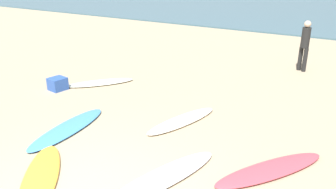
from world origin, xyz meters
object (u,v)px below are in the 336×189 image
at_px(surfboard_3, 41,178).
at_px(surfboard_4, 68,128).
at_px(surfboard_6, 164,177).
at_px(beach_cooler, 58,84).
at_px(surfboard_1, 271,170).
at_px(surfboard_0, 100,83).
at_px(beachgoer_near, 305,43).
at_px(surfboard_2, 182,120).

xyz_separation_m(surfboard_3, surfboard_4, (-1.00, 1.56, 0.00)).
bearing_deg(surfboard_6, beach_cooler, 173.53).
relative_size(surfboard_1, surfboard_3, 1.06).
xyz_separation_m(surfboard_4, surfboard_6, (2.78, -0.45, 0.00)).
bearing_deg(surfboard_1, surfboard_6, 70.59).
xyz_separation_m(surfboard_0, beachgoer_near, (4.95, 4.65, 0.90)).
xyz_separation_m(surfboard_0, beach_cooler, (-0.71, -1.02, 0.14)).
relative_size(surfboard_6, beach_cooler, 5.28).
distance_m(surfboard_3, beachgoer_near, 9.28).
xyz_separation_m(surfboard_1, surfboard_3, (-3.28, -2.28, -0.00)).
relative_size(surfboard_3, surfboard_6, 0.93).
bearing_deg(beachgoer_near, beach_cooler, 74.21).
height_order(surfboard_2, beach_cooler, beach_cooler).
xyz_separation_m(surfboard_2, surfboard_3, (-0.96, -3.22, -0.00)).
bearing_deg(surfboard_0, surfboard_6, -177.69).
distance_m(surfboard_6, beach_cooler, 5.41).
bearing_deg(beach_cooler, surfboard_3, -45.41).
bearing_deg(surfboard_3, beach_cooler, 93.50).
distance_m(beachgoer_near, beach_cooler, 8.04).
relative_size(surfboard_1, surfboard_4, 1.02).
distance_m(surfboard_3, surfboard_6, 2.10).
relative_size(surfboard_2, surfboard_6, 0.88).
height_order(surfboard_0, surfboard_2, surfboard_0).
distance_m(surfboard_2, surfboard_4, 2.57).
xyz_separation_m(surfboard_0, surfboard_4, (1.48, -2.70, 0.00)).
bearing_deg(beach_cooler, surfboard_6, -23.20).
xyz_separation_m(surfboard_1, surfboard_6, (-1.50, -1.17, 0.00)).
bearing_deg(surfboard_6, surfboard_4, -172.47).
bearing_deg(beach_cooler, surfboard_0, 55.14).
bearing_deg(surfboard_0, beach_cooler, 93.86).
bearing_deg(surfboard_1, surfboard_0, 13.57).
xyz_separation_m(surfboard_2, surfboard_4, (-1.96, -1.67, 0.00)).
xyz_separation_m(beachgoer_near, beach_cooler, (-5.66, -5.67, -0.77)).
height_order(surfboard_2, beachgoer_near, beachgoer_near).
distance_m(surfboard_4, beachgoer_near, 8.17).
bearing_deg(beachgoer_near, surfboard_4, 93.91).
bearing_deg(surfboard_2, surfboard_3, -91.06).
bearing_deg(surfboard_4, surfboard_0, -67.04).
relative_size(surfboard_6, beachgoer_near, 1.40).
bearing_deg(surfboard_3, surfboard_6, -9.32).
relative_size(beachgoer_near, beach_cooler, 3.77).
distance_m(surfboard_4, beach_cooler, 2.77).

